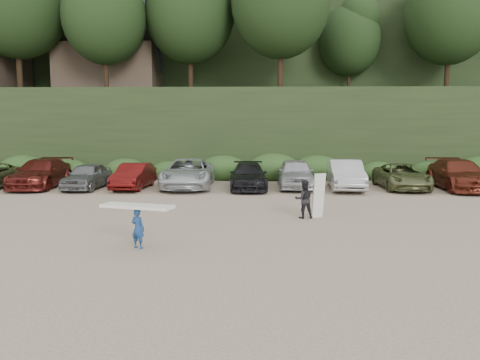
{
  "coord_description": "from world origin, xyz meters",
  "views": [
    {
      "loc": [
        -0.17,
        -15.79,
        3.49
      ],
      "look_at": [
        -0.68,
        3.0,
        1.3
      ],
      "focal_mm": 35.0,
      "sensor_mm": 36.0,
      "label": 1
    }
  ],
  "objects": [
    {
      "name": "ground",
      "position": [
        0.0,
        0.0,
        0.0
      ],
      "size": [
        120.0,
        120.0,
        0.0
      ],
      "primitive_type": "plane",
      "color": "tan",
      "rests_on": "ground"
    },
    {
      "name": "hillside_backdrop",
      "position": [
        -0.26,
        35.93,
        11.22
      ],
      "size": [
        90.0,
        41.5,
        28.0
      ],
      "color": "black",
      "rests_on": "ground"
    },
    {
      "name": "parked_cars",
      "position": [
        -3.47,
        9.99,
        0.77
      ],
      "size": [
        36.57,
        6.19,
        1.65
      ],
      "color": "#A3A3A7",
      "rests_on": "ground"
    },
    {
      "name": "child_surfer",
      "position": [
        -3.44,
        -2.81,
        0.86
      ],
      "size": [
        2.18,
        1.14,
        1.26
      ],
      "color": "navy",
      "rests_on": "ground"
    },
    {
      "name": "adult_surfer",
      "position": [
        1.83,
        1.73,
        0.74
      ],
      "size": [
        1.21,
        0.63,
        1.71
      ],
      "color": "black",
      "rests_on": "ground"
    }
  ]
}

